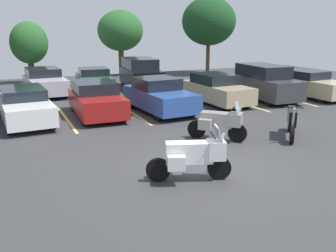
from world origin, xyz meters
TOP-DOWN VIEW (x-y plane):
  - ground at (0.00, 0.00)m, footprint 44.00×44.00m
  - motorcycle_touring at (-0.93, -0.66)m, footprint 2.13×1.13m
  - motorcycle_second at (4.11, 1.36)m, footprint 1.54×1.85m
  - motorcycle_third at (1.54, 2.06)m, footprint 1.58×1.58m
  - parking_stripes at (-1.36, 7.38)m, footprint 26.90×4.94m
  - car_white at (-4.47, 7.62)m, footprint 2.08×4.87m
  - car_red at (-1.49, 7.49)m, footprint 2.00×4.28m
  - car_blue at (1.37, 7.10)m, footprint 2.24×4.46m
  - car_tan at (4.84, 7.72)m, footprint 2.00×4.32m
  - car_charcoal at (7.78, 7.67)m, footprint 2.09×4.70m
  - car_champagne at (10.56, 7.35)m, footprint 2.08×4.94m
  - car_far_silver at (-3.01, 14.08)m, footprint 2.18×4.86m
  - car_far_green at (-0.02, 14.29)m, footprint 2.27×4.53m
  - car_far_black at (2.96, 14.08)m, footprint 2.35×4.46m
  - tree_far_left at (-3.34, 18.67)m, footprint 2.49×2.49m
  - tree_far_right at (10.56, 18.66)m, footprint 4.36×4.36m
  - tree_center_right at (3.72, 20.78)m, footprint 3.61×3.61m

SIDE VIEW (x-z plane):
  - ground at x=0.00m, z-range -0.10..0.00m
  - parking_stripes at x=-1.36m, z-range 0.00..0.01m
  - motorcycle_second at x=4.11m, z-range -0.02..1.25m
  - motorcycle_third at x=1.54m, z-range -0.04..1.38m
  - motorcycle_touring at x=-0.93m, z-range -0.05..1.40m
  - car_far_green at x=-0.02m, z-range -0.02..1.37m
  - car_white at x=-4.47m, z-range 0.00..1.41m
  - car_champagne at x=10.56m, z-range -0.02..1.45m
  - car_red at x=-1.49m, z-range -0.02..1.49m
  - car_tan at x=4.84m, z-range -0.02..1.49m
  - car_far_silver at x=-3.01m, z-range -0.01..1.51m
  - car_blue at x=1.37m, z-range -0.03..1.54m
  - car_charcoal at x=7.78m, z-range -0.01..1.86m
  - car_far_black at x=2.96m, z-range 0.00..1.90m
  - tree_far_left at x=-3.34m, z-range 0.67..4.89m
  - tree_center_right at x=3.72m, z-range 0.96..6.11m
  - tree_far_right at x=10.56m, z-range 1.17..7.38m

